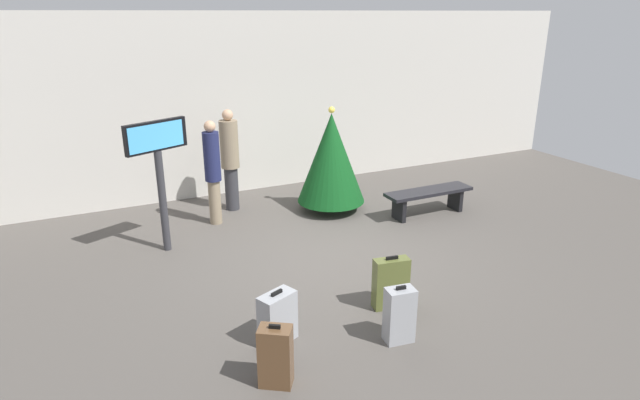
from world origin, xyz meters
The scene contains 11 objects.
ground_plane centered at (0.00, 0.00, 0.00)m, with size 16.00×16.00×0.00m, color #514C47.
back_wall centered at (0.00, 3.76, 1.79)m, with size 16.00×0.20×3.59m, color beige.
holiday_tree centered at (0.88, 1.84, 1.02)m, with size 1.26×1.26×1.97m.
flight_info_kiosk centered at (-2.26, 1.37, 1.46)m, with size 0.96×0.48×2.06m.
waiting_bench centered at (2.39, 0.84, 0.37)m, with size 1.70×0.44×0.48m.
traveller_0 centered at (-0.79, 2.69, 1.01)m, with size 0.46×0.46×1.91m.
traveller_1 centered at (-1.26, 2.13, 0.99)m, with size 0.35×0.35×1.85m.
suitcase_0 centered at (-0.34, -2.29, 0.33)m, with size 0.35×0.25×0.70m.
suitcase_1 centered at (-1.59, -1.71, 0.30)m, with size 0.48×0.37×0.65m.
suitcase_2 centered at (-0.02, -1.62, 0.33)m, with size 0.47×0.25×0.71m.
suitcase_3 centered at (-1.87, -2.39, 0.33)m, with size 0.40×0.36×0.69m.
Camera 1 is at (-3.39, -6.58, 3.56)m, focal length 29.70 mm.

